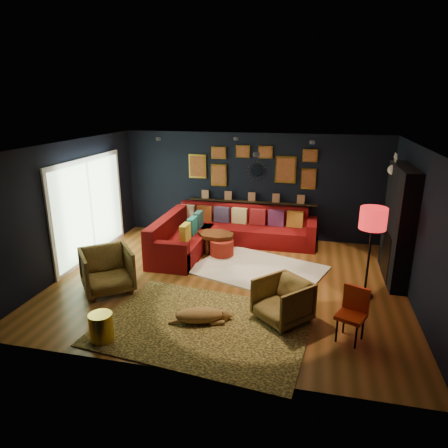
% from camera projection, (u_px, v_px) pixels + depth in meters
% --- Properties ---
extents(floor, '(6.50, 6.50, 0.00)m').
position_uv_depth(floor, '(229.00, 281.00, 7.73)').
color(floor, brown).
rests_on(floor, ground).
extents(room_walls, '(6.50, 6.50, 6.50)m').
position_uv_depth(room_walls, '(229.00, 201.00, 7.25)').
color(room_walls, black).
rests_on(room_walls, ground).
extents(sectional, '(3.41, 2.69, 0.86)m').
position_uv_depth(sectional, '(220.00, 234.00, 9.44)').
color(sectional, maroon).
rests_on(sectional, ground).
extents(ledge, '(3.20, 0.12, 0.04)m').
position_uv_depth(ledge, '(252.00, 202.00, 9.94)').
color(ledge, black).
rests_on(ledge, room_walls).
extents(gallery_wall, '(3.15, 0.04, 1.02)m').
position_uv_depth(gallery_wall, '(252.00, 166.00, 9.71)').
color(gallery_wall, gold).
rests_on(gallery_wall, room_walls).
extents(sunburst_mirror, '(0.47, 0.16, 0.47)m').
position_uv_depth(sunburst_mirror, '(257.00, 171.00, 9.72)').
color(sunburst_mirror, silver).
rests_on(sunburst_mirror, room_walls).
extents(fireplace, '(0.31, 1.60, 2.20)m').
position_uv_depth(fireplace, '(397.00, 228.00, 7.59)').
color(fireplace, black).
rests_on(fireplace, ground).
extents(deer_head, '(0.50, 0.28, 0.45)m').
position_uv_depth(deer_head, '(402.00, 170.00, 7.74)').
color(deer_head, white).
rests_on(deer_head, fireplace).
extents(sliding_door, '(0.06, 2.80, 2.20)m').
position_uv_depth(sliding_door, '(90.00, 209.00, 8.64)').
color(sliding_door, white).
rests_on(sliding_door, ground).
extents(ceiling_spots, '(3.30, 2.50, 0.06)m').
position_uv_depth(ceiling_spots, '(238.00, 143.00, 7.70)').
color(ceiling_spots, black).
rests_on(ceiling_spots, room_walls).
extents(shag_rug, '(2.96, 2.54, 0.03)m').
position_uv_depth(shag_rug, '(258.00, 269.00, 8.21)').
color(shag_rug, silver).
rests_on(shag_rug, ground).
extents(leopard_rug, '(3.41, 2.61, 0.02)m').
position_uv_depth(leopard_rug, '(203.00, 326.00, 6.19)').
color(leopard_rug, tan).
rests_on(leopard_rug, ground).
extents(coffee_table, '(0.98, 0.81, 0.44)m').
position_uv_depth(coffee_table, '(216.00, 237.00, 9.03)').
color(coffee_table, '#603314').
rests_on(coffee_table, shag_rug).
extents(pouf, '(0.53, 0.53, 0.34)m').
position_uv_depth(pouf, '(222.00, 247.00, 8.89)').
color(pouf, maroon).
rests_on(pouf, shag_rug).
extents(armchair_left, '(1.17, 1.16, 0.88)m').
position_uv_depth(armchair_left, '(107.00, 268.00, 7.23)').
color(armchair_left, '#B68D3F').
rests_on(armchair_left, ground).
extents(armchair_right, '(1.01, 1.00, 0.76)m').
position_uv_depth(armchair_right, '(283.00, 299.00, 6.26)').
color(armchair_right, '#B68D3F').
rests_on(armchair_right, ground).
extents(gold_stool, '(0.34, 0.34, 0.43)m').
position_uv_depth(gold_stool, '(101.00, 327.00, 5.77)').
color(gold_stool, gold).
rests_on(gold_stool, ground).
extents(orange_chair, '(0.50, 0.50, 0.80)m').
position_uv_depth(orange_chair, '(353.00, 310.00, 5.75)').
color(orange_chair, black).
rests_on(orange_chair, ground).
extents(floor_lamp, '(0.45, 0.45, 1.64)m').
position_uv_depth(floor_lamp, '(373.00, 222.00, 6.73)').
color(floor_lamp, black).
rests_on(floor_lamp, ground).
extents(dog, '(1.14, 0.80, 0.33)m').
position_uv_depth(dog, '(199.00, 313.00, 6.24)').
color(dog, tan).
rests_on(dog, leopard_rug).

